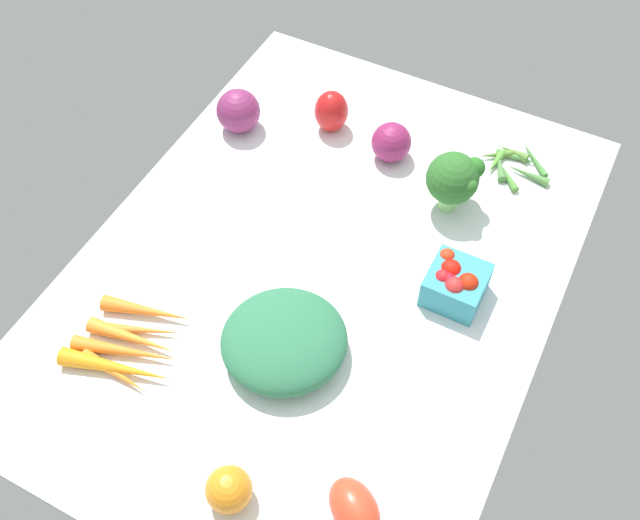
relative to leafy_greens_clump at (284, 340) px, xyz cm
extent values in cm
cube|color=white|center=(16.80, 2.53, -4.43)|extent=(104.00, 76.00, 2.00)
ellipsoid|color=#2B6D49|center=(0.00, 0.00, 0.00)|extent=(26.72, 26.80, 6.87)
ellipsoid|color=red|center=(47.50, 15.88, 0.83)|extent=(6.83, 6.83, 8.52)
cone|color=#477B3A|center=(52.34, -21.90, -2.63)|extent=(2.38, 8.55, 1.61)
cone|color=#557F36|center=(56.41, -17.82, -2.50)|extent=(2.67, 6.29, 1.87)
cone|color=#497B3D|center=(52.38, -16.69, -2.59)|extent=(7.79, 4.87, 1.68)
cone|color=#509036|center=(52.34, -15.85, -2.58)|extent=(6.41, 2.46, 1.70)
cone|color=#4E792C|center=(54.23, -15.10, -2.60)|extent=(4.92, 6.33, 1.66)
cone|color=#4C8B3F|center=(55.64, -19.33, -2.70)|extent=(2.23, 8.73, 1.46)
cone|color=#488134|center=(50.63, -18.55, -2.72)|extent=(6.94, 6.69, 1.43)
cone|color=#437F39|center=(57.01, -21.73, -2.80)|extent=(7.83, 7.65, 1.26)
cylinder|color=#97D079|center=(39.12, -11.46, -1.53)|extent=(3.30, 3.30, 3.82)
sphere|color=#2B6427|center=(39.12, -11.46, 3.82)|extent=(9.16, 9.16, 9.16)
sphere|color=#325F2E|center=(41.86, -13.89, 3.56)|extent=(3.11, 3.11, 3.11)
sphere|color=#2C6824|center=(37.69, -14.83, 4.90)|extent=(2.82, 2.82, 2.82)
sphere|color=#286B28|center=(42.53, -12.82, 2.88)|extent=(3.86, 3.86, 3.86)
sphere|color=#276821|center=(41.53, -14.22, 5.44)|extent=(3.71, 3.71, 3.71)
ellipsoid|color=red|center=(-17.71, -20.26, -0.45)|extent=(9.75, 10.56, 5.97)
sphere|color=#852152|center=(45.64, 2.74, 0.29)|extent=(7.45, 7.45, 7.45)
sphere|color=orange|center=(-23.18, -4.35, -0.22)|extent=(6.42, 6.42, 6.42)
cone|color=orange|center=(-15.35, 20.75, -2.40)|extent=(2.98, 12.19, 2.07)
cone|color=orange|center=(-14.70, 20.85, -1.94)|extent=(7.28, 17.86, 2.98)
cone|color=orange|center=(-11.68, 21.36, -2.18)|extent=(7.25, 16.84, 2.50)
cone|color=orange|center=(-9.30, 21.76, -2.14)|extent=(4.56, 15.09, 2.58)
cone|color=orange|center=(-7.63, 22.04, -2.41)|extent=(7.40, 14.05, 2.05)
cone|color=orange|center=(-4.22, 22.61, -2.09)|extent=(6.38, 14.94, 2.69)
sphere|color=#7F295B|center=(39.53, 31.69, 0.77)|extent=(8.40, 8.40, 8.40)
cube|color=teal|center=(21.66, -19.38, -0.47)|extent=(9.07, 9.07, 5.92)
sphere|color=red|center=(20.40, -18.22, 1.71)|extent=(2.77, 2.77, 2.77)
sphere|color=red|center=(24.57, -16.40, 1.86)|extent=(2.70, 2.70, 2.70)
sphere|color=red|center=(19.52, -19.58, 1.96)|extent=(3.29, 3.29, 3.29)
sphere|color=red|center=(22.39, -17.88, 1.99)|extent=(3.35, 3.35, 3.35)
sphere|color=red|center=(20.33, -17.31, 2.04)|extent=(2.56, 2.56, 2.56)
sphere|color=red|center=(21.00, -21.25, 2.17)|extent=(3.32, 3.32, 3.32)
camera|label=1|loc=(-46.64, -30.04, 96.23)|focal=41.03mm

